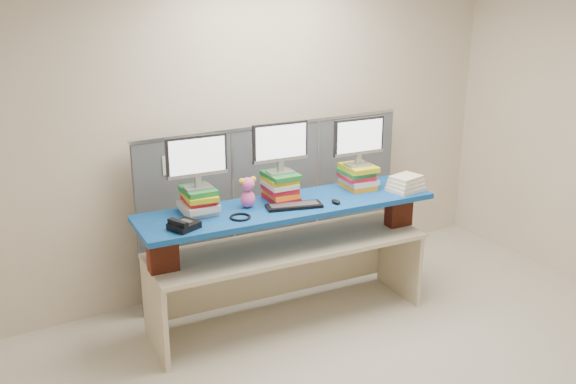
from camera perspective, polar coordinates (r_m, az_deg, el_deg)
room at (r=4.23m, az=10.76°, el=-0.09°), size 5.00×4.00×2.80m
cubicle_partition at (r=5.81m, az=-1.09°, el=-1.17°), size 2.60×0.06×1.53m
desk at (r=5.24m, az=0.00°, el=-6.00°), size 2.31×0.83×0.69m
brick_pier_left at (r=4.75m, az=-11.08°, el=-5.25°), size 0.22×0.13×0.29m
brick_pier_right at (r=5.60m, az=9.82°, el=-1.49°), size 0.22×0.13×0.29m
blue_board at (r=5.07m, az=0.00°, el=-1.31°), size 2.44×0.78×0.04m
book_stack_left at (r=4.89m, az=-7.93°, el=-0.77°), size 0.27×0.32×0.20m
book_stack_center at (r=5.12m, az=-0.68°, el=0.51°), size 0.26×0.31×0.23m
book_stack_right at (r=5.46m, az=6.22°, el=1.39°), size 0.29×0.31×0.20m
monitor_left at (r=4.79m, az=-8.11°, el=2.94°), size 0.47×0.15×0.40m
monitor_center at (r=5.03m, az=-0.69°, el=4.24°), size 0.47×0.15×0.40m
monitor_right at (r=5.37m, az=6.31°, el=4.73°), size 0.47×0.15×0.40m
keyboard at (r=4.98m, az=0.55°, el=-1.23°), size 0.46×0.26×0.03m
mouse at (r=5.08m, az=4.27°, el=-0.85°), size 0.07×0.11×0.03m
desk_phone at (r=4.61m, az=-9.29°, el=-2.93°), size 0.24×0.23×0.08m
headset at (r=4.78m, az=-4.27°, el=-2.23°), size 0.18×0.18×0.02m
plush_toy at (r=4.96m, az=-3.59°, el=0.00°), size 0.14×0.11×0.24m
binder_stack at (r=5.45m, az=10.44°, el=0.73°), size 0.30×0.25×0.13m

